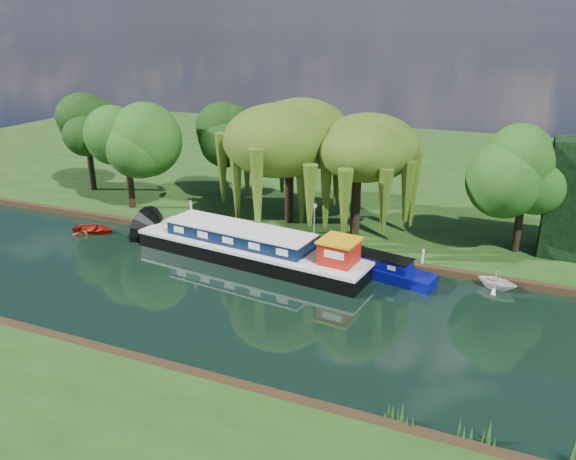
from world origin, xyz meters
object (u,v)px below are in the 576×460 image
at_px(dutch_barge, 253,248).
at_px(red_dinghy, 94,232).
at_px(narrowboat, 356,262).
at_px(white_cruiser, 496,289).

bearing_deg(dutch_barge, red_dinghy, -173.44).
xyz_separation_m(narrowboat, white_cruiser, (8.87, 0.60, -0.56)).
bearing_deg(red_dinghy, narrowboat, -96.59).
bearing_deg(narrowboat, red_dinghy, -165.10).
bearing_deg(red_dinghy, white_cruiser, -96.39).
bearing_deg(narrowboat, dutch_barge, -158.42).
bearing_deg(white_cruiser, red_dinghy, 108.12).
height_order(narrowboat, white_cruiser, narrowboat).
distance_m(dutch_barge, red_dinghy, 14.10).
height_order(narrowboat, red_dinghy, narrowboat).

